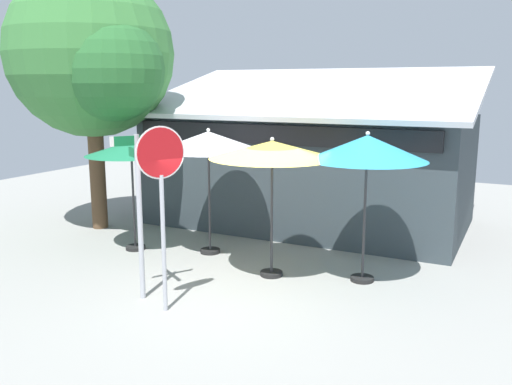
% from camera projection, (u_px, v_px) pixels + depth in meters
% --- Properties ---
extents(ground_plane, '(28.00, 28.00, 0.10)m').
position_uv_depth(ground_plane, '(237.00, 296.00, 9.68)').
color(ground_plane, gray).
extents(cafe_building, '(8.46, 5.01, 4.14)m').
position_uv_depth(cafe_building, '(309.00, 165.00, 14.48)').
color(cafe_building, '#333D42').
rests_on(cafe_building, ground).
extents(street_sign_post, '(0.67, 0.72, 2.85)m').
position_uv_depth(street_sign_post, '(139.00, 201.00, 9.12)').
color(street_sign_post, '#A8AAB2').
rests_on(street_sign_post, ground).
extents(stop_sign, '(0.40, 0.74, 3.03)m').
position_uv_depth(stop_sign, '(161.00, 183.00, 8.51)').
color(stop_sign, '#A8AAB2').
rests_on(stop_sign, ground).
extents(patio_umbrella_forest_green_left, '(2.00, 2.00, 2.52)m').
position_uv_depth(patio_umbrella_forest_green_left, '(131.00, 150.00, 11.83)').
color(patio_umbrella_forest_green_left, black).
rests_on(patio_umbrella_forest_green_left, ground).
extents(patio_umbrella_ivory_center, '(2.26, 2.26, 2.75)m').
position_uv_depth(patio_umbrella_ivory_center, '(208.00, 142.00, 11.54)').
color(patio_umbrella_ivory_center, black).
rests_on(patio_umbrella_ivory_center, ground).
extents(patio_umbrella_mustard_right, '(2.38, 2.38, 2.70)m').
position_uv_depth(patio_umbrella_mustard_right, '(272.00, 151.00, 10.10)').
color(patio_umbrella_mustard_right, black).
rests_on(patio_umbrella_mustard_right, ground).
extents(patio_umbrella_teal_far_right, '(2.19, 2.19, 2.83)m').
position_uv_depth(patio_umbrella_teal_far_right, '(367.00, 149.00, 9.80)').
color(patio_umbrella_teal_far_right, black).
rests_on(patio_umbrella_teal_far_right, ground).
extents(shade_tree, '(4.36, 4.09, 6.45)m').
position_uv_depth(shade_tree, '(94.00, 57.00, 13.17)').
color(shade_tree, brown).
rests_on(shade_tree, ground).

